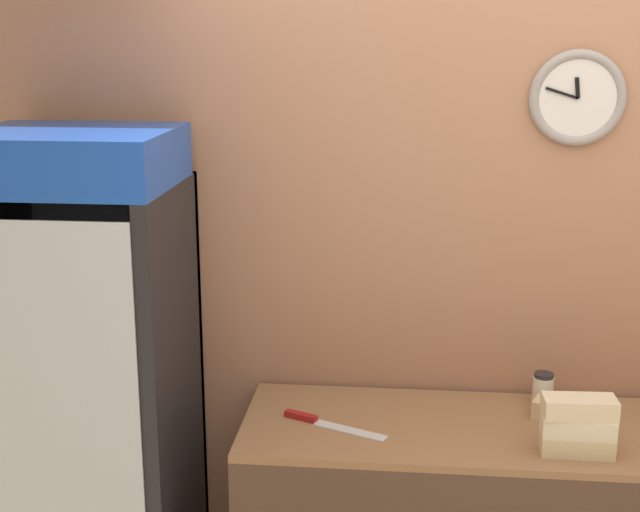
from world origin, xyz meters
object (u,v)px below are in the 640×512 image
object	(u,v)px
sandwich_stack_bottom	(577,444)
chefs_knife	(320,422)
sandwich_flat_right	(565,412)
sandwich_stack_middle	(578,426)
condiment_jar	(543,389)
beverage_cooler	(95,382)
sandwich_stack_top	(579,407)

from	to	relation	value
sandwich_stack_bottom	chefs_knife	distance (m)	0.82
sandwich_stack_bottom	sandwich_flat_right	bearing A→B (deg)	89.57
sandwich_stack_middle	condiment_jar	distance (m)	0.37
sandwich_stack_bottom	condiment_jar	size ratio (longest dim) A/B	1.92
chefs_knife	condiment_jar	size ratio (longest dim) A/B	3.08
sandwich_stack_middle	chefs_knife	bearing A→B (deg)	170.97
sandwich_stack_middle	condiment_jar	bearing A→B (deg)	98.25
chefs_knife	condiment_jar	distance (m)	0.80
beverage_cooler	sandwich_stack_top	bearing A→B (deg)	-6.63
sandwich_stack_bottom	sandwich_stack_middle	size ratio (longest dim) A/B	1.00
beverage_cooler	sandwich_stack_bottom	size ratio (longest dim) A/B	8.50
beverage_cooler	sandwich_stack_top	size ratio (longest dim) A/B	8.41
beverage_cooler	sandwich_stack_bottom	distance (m)	1.61
sandwich_stack_top	sandwich_flat_right	size ratio (longest dim) A/B	1.01
condiment_jar	chefs_knife	bearing A→B (deg)	-162.61
sandwich_stack_top	sandwich_flat_right	distance (m)	0.26
sandwich_stack_middle	sandwich_flat_right	world-z (taller)	sandwich_stack_middle
beverage_cooler	condiment_jar	distance (m)	1.56
sandwich_stack_top	sandwich_flat_right	bearing A→B (deg)	89.57
sandwich_stack_bottom	chefs_knife	bearing A→B (deg)	170.97
sandwich_stack_middle	chefs_knife	world-z (taller)	sandwich_stack_middle
sandwich_flat_right	beverage_cooler	bearing A→B (deg)	-178.30
sandwich_stack_bottom	sandwich_stack_top	bearing A→B (deg)	180.00
sandwich_stack_bottom	condiment_jar	distance (m)	0.37
beverage_cooler	sandwich_stack_middle	world-z (taller)	beverage_cooler
sandwich_stack_bottom	sandwich_stack_middle	bearing A→B (deg)	180.00
sandwich_stack_bottom	chefs_knife	size ratio (longest dim) A/B	0.62
beverage_cooler	chefs_knife	world-z (taller)	beverage_cooler
sandwich_stack_top	chefs_knife	bearing A→B (deg)	170.97
sandwich_flat_right	condiment_jar	bearing A→B (deg)	112.49
sandwich_stack_top	condiment_jar	world-z (taller)	sandwich_stack_top
sandwich_stack_bottom	sandwich_flat_right	distance (m)	0.23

